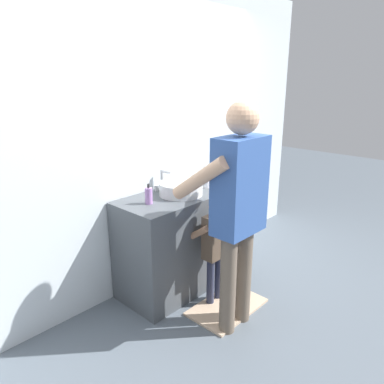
{
  "coord_description": "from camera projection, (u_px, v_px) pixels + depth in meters",
  "views": [
    {
      "loc": [
        -2.11,
        -1.83,
        1.84
      ],
      "look_at": [
        0.0,
        0.15,
        0.93
      ],
      "focal_mm": 34.13,
      "sensor_mm": 36.0,
      "label": 1
    }
  ],
  "objects": [
    {
      "name": "back_wall",
      "position": [
        153.0,
        136.0,
        3.21
      ],
      "size": [
        4.4,
        0.08,
        2.7
      ],
      "color": "silver",
      "rests_on": "ground"
    },
    {
      "name": "child_toddler",
      "position": [
        214.0,
        242.0,
        2.98
      ],
      "size": [
        0.28,
        0.29,
        0.92
      ],
      "color": "#2D334C",
      "rests_on": "ground"
    },
    {
      "name": "soap_bottle",
      "position": [
        149.0,
        196.0,
        2.89
      ],
      "size": [
        0.06,
        0.06,
        0.17
      ],
      "color": "#B27FC6",
      "rests_on": "vanity_cabinet"
    },
    {
      "name": "toothbrush_cup",
      "position": [
        206.0,
        182.0,
        3.32
      ],
      "size": [
        0.07,
        0.07,
        0.21
      ],
      "color": "silver",
      "rests_on": "vanity_cabinet"
    },
    {
      "name": "adult_parent",
      "position": [
        237.0,
        200.0,
        2.56
      ],
      "size": [
        0.53,
        0.56,
        1.7
      ],
      "color": "#6B5B4C",
      "rests_on": "ground"
    },
    {
      "name": "sink_basin",
      "position": [
        181.0,
        188.0,
        3.11
      ],
      "size": [
        0.37,
        0.37,
        0.11
      ],
      "color": "silver",
      "rests_on": "vanity_cabinet"
    },
    {
      "name": "faucet",
      "position": [
        163.0,
        181.0,
        3.25
      ],
      "size": [
        0.18,
        0.14,
        0.18
      ],
      "color": "#B7BABF",
      "rests_on": "vanity_cabinet"
    },
    {
      "name": "bath_mat",
      "position": [
        227.0,
        307.0,
        3.05
      ],
      "size": [
        0.64,
        0.4,
        0.02
      ],
      "primitive_type": "cube",
      "color": "#CCAD8E",
      "rests_on": "ground"
    },
    {
      "name": "ground_plane",
      "position": [
        204.0,
        296.0,
        3.21
      ],
      "size": [
        14.0,
        14.0,
        0.0
      ],
      "primitive_type": "plane",
      "color": "slate"
    },
    {
      "name": "vanity_cabinet",
      "position": [
        180.0,
        241.0,
        3.28
      ],
      "size": [
        1.12,
        0.54,
        0.88
      ],
      "primitive_type": "cube",
      "color": "#4C5156",
      "rests_on": "ground"
    }
  ]
}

